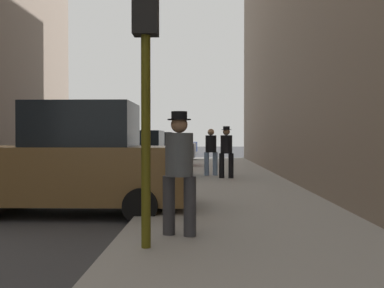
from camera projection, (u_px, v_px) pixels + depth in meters
The scene contains 12 objects.
sidewalk at pixel (239, 207), 9.10m from camera, with size 4.00×40.00×0.15m, color gray.
parked_bronze_suv at pixel (76, 163), 8.64m from camera, with size 4.60×2.07×2.25m.
parked_dark_green_sedan at pixel (131, 157), 15.38m from camera, with size 4.26×2.17×1.79m.
parked_red_hatchback at pixel (151, 151), 21.06m from camera, with size 4.20×2.06×1.79m.
parked_gray_coupe at pixel (162, 148), 26.91m from camera, with size 4.21×2.08×1.79m.
parked_silver_sedan at pixel (170, 146), 32.84m from camera, with size 4.22×2.09×1.79m.
parked_blue_sedan at pixel (175, 145), 38.56m from camera, with size 4.20×2.07×1.79m.
fire_hydrant at pixel (178, 171), 13.41m from camera, with size 0.42×0.22×0.70m.
traffic_light at pixel (146, 43), 5.42m from camera, with size 0.32×0.32×3.60m.
pedestrian_with_fedora at pixel (226, 149), 14.64m from camera, with size 0.51×0.43×1.78m.
pedestrian_in_jeans at pixel (211, 149), 15.67m from camera, with size 0.52×0.45×1.71m.
pedestrian_with_beanie at pixel (179, 167), 6.12m from camera, with size 0.53×0.50×1.78m.
Camera 1 is at (5.23, -9.10, 1.56)m, focal length 40.00 mm.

